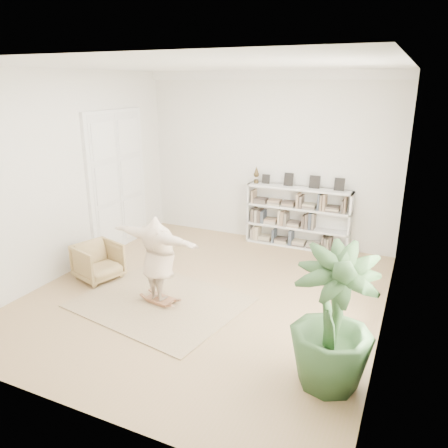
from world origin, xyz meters
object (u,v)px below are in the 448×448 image
object	(u,v)px
rocker_board	(160,299)
houseplant	(333,319)
bookshelf	(297,218)
person	(158,257)
armchair	(98,261)

from	to	relation	value
rocker_board	houseplant	world-z (taller)	houseplant
bookshelf	rocker_board	size ratio (longest dim) A/B	4.41
bookshelf	person	size ratio (longest dim) A/B	1.31
rocker_board	houseplant	size ratio (longest dim) A/B	0.29
bookshelf	rocker_board	distance (m)	3.68
rocker_board	person	world-z (taller)	person
armchair	person	size ratio (longest dim) A/B	0.43
armchair	person	xyz separation A→B (m)	(1.49, -0.33, 0.47)
armchair	houseplant	xyz separation A→B (m)	(4.34, -1.18, 0.52)
armchair	rocker_board	world-z (taller)	armchair
armchair	person	world-z (taller)	person
person	houseplant	world-z (taller)	houseplant
armchair	houseplant	bearing A→B (deg)	-87.86
rocker_board	person	bearing A→B (deg)	-80.11
person	houseplant	size ratio (longest dim) A/B	0.99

